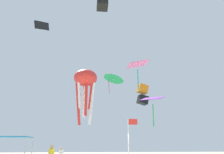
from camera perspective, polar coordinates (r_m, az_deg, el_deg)
The scene contains 8 objects.
canopy_tent at distance 21.71m, azimuth -21.61°, elevation -12.49°, with size 2.98×2.90×2.46m.
banner_flag at distance 16.06m, azimuth 3.90°, elevation -13.96°, with size 0.61×0.06×3.40m.
kite_diamond_purple at distance 34.27m, azimuth 8.98°, elevation -5.00°, with size 3.70×3.68×4.07m.
kite_box_orange at distance 45.95m, azimuth 6.77°, elevation -3.85°, with size 2.09×1.84×3.72m.
kite_parafoil_black at distance 45.60m, azimuth -15.22°, elevation 10.85°, with size 1.97×4.19×2.68m.
kite_octopus_red at distance 32.27m, azimuth -5.90°, elevation -0.80°, with size 4.08×4.08×6.87m.
kite_delta_green at distance 41.40m, azimuth 0.44°, elevation -0.10°, with size 4.44×4.44×3.15m.
kite_diamond_pink at distance 28.92m, azimuth 5.68°, elevation 2.55°, with size 2.20×2.24×3.22m.
Camera 1 is at (-3.14, -16.13, 1.83)m, focal length 41.35 mm.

